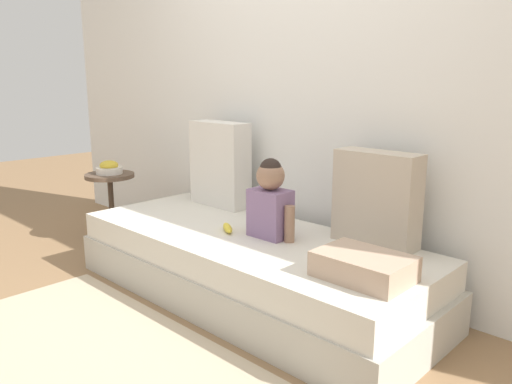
{
  "coord_description": "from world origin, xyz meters",
  "views": [
    {
      "loc": [
        1.9,
        -1.92,
        1.24
      ],
      "look_at": [
        0.06,
        0.0,
        0.63
      ],
      "focal_mm": 35.37,
      "sensor_mm": 36.0,
      "label": 1
    }
  ],
  "objects_px": {
    "side_table": "(111,190)",
    "couch": "(249,266)",
    "throw_pillow_left": "(220,164)",
    "toddler": "(270,200)",
    "banana": "(228,228)",
    "fruit_bowl": "(109,168)",
    "throw_pillow_right": "(376,199)",
    "folded_blanket": "(364,266)"
  },
  "relations": [
    {
      "from": "side_table",
      "to": "couch",
      "type": "bearing_deg",
      "value": 0.46
    },
    {
      "from": "couch",
      "to": "throw_pillow_left",
      "type": "height_order",
      "value": "throw_pillow_left"
    },
    {
      "from": "throw_pillow_left",
      "to": "side_table",
      "type": "height_order",
      "value": "throw_pillow_left"
    },
    {
      "from": "toddler",
      "to": "banana",
      "type": "height_order",
      "value": "toddler"
    },
    {
      "from": "throw_pillow_left",
      "to": "toddler",
      "type": "distance_m",
      "value": 0.77
    },
    {
      "from": "toddler",
      "to": "fruit_bowl",
      "type": "bearing_deg",
      "value": -177.69
    },
    {
      "from": "couch",
      "to": "throw_pillow_right",
      "type": "height_order",
      "value": "throw_pillow_right"
    },
    {
      "from": "throw_pillow_right",
      "to": "folded_blanket",
      "type": "xyz_separation_m",
      "value": [
        0.21,
        -0.44,
        -0.19
      ]
    },
    {
      "from": "toddler",
      "to": "folded_blanket",
      "type": "distance_m",
      "value": 0.73
    },
    {
      "from": "couch",
      "to": "throw_pillow_right",
      "type": "xyz_separation_m",
      "value": [
        0.6,
        0.33,
        0.44
      ]
    },
    {
      "from": "throw_pillow_right",
      "to": "fruit_bowl",
      "type": "bearing_deg",
      "value": -170.45
    },
    {
      "from": "folded_blanket",
      "to": "side_table",
      "type": "bearing_deg",
      "value": 177.55
    },
    {
      "from": "banana",
      "to": "side_table",
      "type": "distance_m",
      "value": 1.33
    },
    {
      "from": "toddler",
      "to": "banana",
      "type": "xyz_separation_m",
      "value": [
        -0.24,
        -0.1,
        -0.19
      ]
    },
    {
      "from": "toddler",
      "to": "fruit_bowl",
      "type": "distance_m",
      "value": 1.57
    },
    {
      "from": "throw_pillow_left",
      "to": "folded_blanket",
      "type": "xyz_separation_m",
      "value": [
        1.41,
        -0.44,
        -0.23
      ]
    },
    {
      "from": "toddler",
      "to": "couch",
      "type": "bearing_deg",
      "value": -156.16
    },
    {
      "from": "couch",
      "to": "folded_blanket",
      "type": "xyz_separation_m",
      "value": [
        0.81,
        -0.11,
        0.25
      ]
    },
    {
      "from": "throw_pillow_left",
      "to": "throw_pillow_right",
      "type": "bearing_deg",
      "value": 0.0
    },
    {
      "from": "folded_blanket",
      "to": "banana",
      "type": "bearing_deg",
      "value": 176.28
    },
    {
      "from": "throw_pillow_left",
      "to": "throw_pillow_right",
      "type": "height_order",
      "value": "throw_pillow_left"
    },
    {
      "from": "throw_pillow_right",
      "to": "throw_pillow_left",
      "type": "bearing_deg",
      "value": 180.0
    },
    {
      "from": "side_table",
      "to": "fruit_bowl",
      "type": "distance_m",
      "value": 0.17
    },
    {
      "from": "toddler",
      "to": "fruit_bowl",
      "type": "relative_size",
      "value": 2.25
    },
    {
      "from": "folded_blanket",
      "to": "throw_pillow_right",
      "type": "bearing_deg",
      "value": 115.55
    },
    {
      "from": "throw_pillow_left",
      "to": "fruit_bowl",
      "type": "xyz_separation_m",
      "value": [
        -0.85,
        -0.35,
        -0.09
      ]
    },
    {
      "from": "throw_pillow_left",
      "to": "couch",
      "type": "bearing_deg",
      "value": -29.05
    },
    {
      "from": "couch",
      "to": "side_table",
      "type": "xyz_separation_m",
      "value": [
        -1.45,
        -0.01,
        0.22
      ]
    },
    {
      "from": "throw_pillow_left",
      "to": "toddler",
      "type": "relative_size",
      "value": 1.3
    },
    {
      "from": "couch",
      "to": "banana",
      "type": "relative_size",
      "value": 12.84
    },
    {
      "from": "couch",
      "to": "side_table",
      "type": "distance_m",
      "value": 1.47
    },
    {
      "from": "throw_pillow_right",
      "to": "folded_blanket",
      "type": "bearing_deg",
      "value": -64.45
    },
    {
      "from": "toddler",
      "to": "banana",
      "type": "relative_size",
      "value": 2.56
    },
    {
      "from": "couch",
      "to": "throw_pillow_left",
      "type": "xyz_separation_m",
      "value": [
        -0.6,
        0.33,
        0.48
      ]
    },
    {
      "from": "couch",
      "to": "toddler",
      "type": "distance_m",
      "value": 0.42
    },
    {
      "from": "throw_pillow_left",
      "to": "throw_pillow_right",
      "type": "xyz_separation_m",
      "value": [
        1.2,
        0.0,
        -0.04
      ]
    },
    {
      "from": "fruit_bowl",
      "to": "throw_pillow_right",
      "type": "bearing_deg",
      "value": 9.55
    },
    {
      "from": "banana",
      "to": "side_table",
      "type": "xyz_separation_m",
      "value": [
        -1.33,
        0.04,
        0.01
      ]
    },
    {
      "from": "throw_pillow_left",
      "to": "throw_pillow_right",
      "type": "distance_m",
      "value": 1.2
    },
    {
      "from": "throw_pillow_right",
      "to": "side_table",
      "type": "xyz_separation_m",
      "value": [
        -2.05,
        -0.35,
        -0.22
      ]
    },
    {
      "from": "banana",
      "to": "fruit_bowl",
      "type": "bearing_deg",
      "value": 178.44
    },
    {
      "from": "throw_pillow_left",
      "to": "throw_pillow_right",
      "type": "relative_size",
      "value": 1.16
    }
  ]
}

